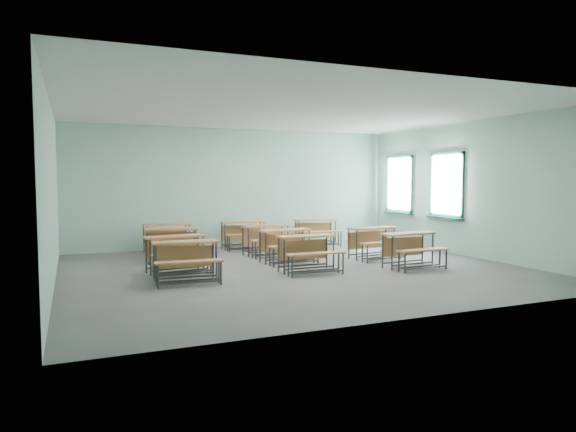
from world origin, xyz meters
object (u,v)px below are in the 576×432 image
at_px(desk_unit_r3c2, 317,228).
at_px(desk_unit_r1c2, 375,238).
at_px(desk_unit_r0c0, 186,255).
at_px(desk_unit_r1c0, 177,248).
at_px(desk_unit_r1c1, 287,241).
at_px(desk_unit_r2c1, 268,235).
at_px(desk_unit_r2c0, 172,239).
at_px(desk_unit_r3c1, 244,231).
at_px(desk_unit_r0c2, 411,245).
at_px(desk_unit_r0c1, 308,248).
at_px(desk_unit_r3c0, 168,234).

bearing_deg(desk_unit_r3c2, desk_unit_r1c2, -81.23).
xyz_separation_m(desk_unit_r0c0, desk_unit_r3c2, (4.37, 3.63, 0.00)).
height_order(desk_unit_r1c0, desk_unit_r1c1, same).
relative_size(desk_unit_r1c1, desk_unit_r2c1, 0.97).
height_order(desk_unit_r1c2, desk_unit_r2c0, same).
xyz_separation_m(desk_unit_r1c0, desk_unit_r2c0, (0.19, 1.56, 0.00)).
height_order(desk_unit_r1c1, desk_unit_r3c1, same).
relative_size(desk_unit_r2c1, desk_unit_r3c1, 1.06).
height_order(desk_unit_r1c0, desk_unit_r1c2, same).
bearing_deg(desk_unit_r0c2, desk_unit_r1c2, 87.69).
xyz_separation_m(desk_unit_r0c1, desk_unit_r3c2, (1.95, 3.60, 0.00)).
bearing_deg(desk_unit_r0c1, desk_unit_r1c2, 24.67).
bearing_deg(desk_unit_r3c2, desk_unit_r3c0, -176.27).
bearing_deg(desk_unit_r3c1, desk_unit_r0c0, -120.83).
relative_size(desk_unit_r2c0, desk_unit_r2c1, 0.99).
relative_size(desk_unit_r0c1, desk_unit_r1c0, 0.94).
relative_size(desk_unit_r0c2, desk_unit_r2c0, 0.99).
xyz_separation_m(desk_unit_r0c1, desk_unit_r1c1, (0.07, 1.25, 0.00)).
bearing_deg(desk_unit_r0c0, desk_unit_r1c1, 31.05).
relative_size(desk_unit_r0c2, desk_unit_r3c1, 1.03).
xyz_separation_m(desk_unit_r0c0, desk_unit_r1c2, (4.54, 0.97, 0.00)).
relative_size(desk_unit_r1c0, desk_unit_r1c1, 1.04).
distance_m(desk_unit_r2c0, desk_unit_r2c1, 2.28).
relative_size(desk_unit_r2c0, desk_unit_r3c0, 1.00).
xyz_separation_m(desk_unit_r3c0, desk_unit_r3c1, (1.98, 0.01, 0.00)).
bearing_deg(desk_unit_r0c1, desk_unit_r0c2, -9.53).
height_order(desk_unit_r0c0, desk_unit_r3c2, same).
bearing_deg(desk_unit_r3c0, desk_unit_r3c2, -6.66).
distance_m(desk_unit_r0c1, desk_unit_r3c2, 4.10).
relative_size(desk_unit_r3c1, desk_unit_r3c2, 0.96).
height_order(desk_unit_r1c2, desk_unit_r2c1, same).
relative_size(desk_unit_r0c0, desk_unit_r1c1, 1.00).
bearing_deg(desk_unit_r1c2, desk_unit_r1c0, 175.37).
bearing_deg(desk_unit_r2c1, desk_unit_r1c2, -42.21).
relative_size(desk_unit_r2c1, desk_unit_r3c0, 1.01).
distance_m(desk_unit_r1c1, desk_unit_r2c0, 2.60).
bearing_deg(desk_unit_r2c0, desk_unit_r1c1, -23.38).
bearing_deg(desk_unit_r0c1, desk_unit_r2c1, 89.39).
bearing_deg(desk_unit_r1c2, desk_unit_r0c0, -172.67).
bearing_deg(desk_unit_r3c0, desk_unit_r1c1, -53.79).
bearing_deg(desk_unit_r0c2, desk_unit_r0c0, 171.50).
bearing_deg(desk_unit_r1c1, desk_unit_r3c2, 47.84).
bearing_deg(desk_unit_r0c1, desk_unit_r1c1, 87.75).
bearing_deg(desk_unit_r1c0, desk_unit_r0c2, -23.40).
relative_size(desk_unit_r2c1, desk_unit_r3c2, 1.01).
xyz_separation_m(desk_unit_r0c2, desk_unit_r3c0, (-4.26, 4.09, 0.00)).
xyz_separation_m(desk_unit_r1c0, desk_unit_r1c1, (2.47, 0.32, 0.00)).
xyz_separation_m(desk_unit_r1c0, desk_unit_r1c2, (4.53, 0.01, 0.00)).
relative_size(desk_unit_r0c0, desk_unit_r3c2, 0.99).
relative_size(desk_unit_r0c1, desk_unit_r3c1, 1.00).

